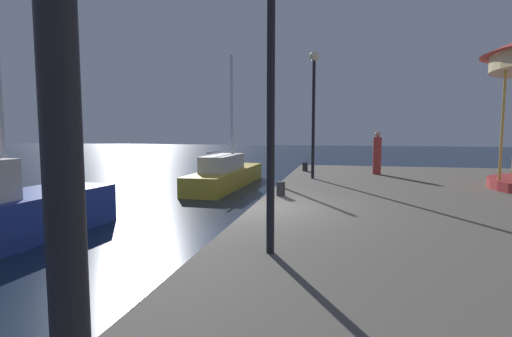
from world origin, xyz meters
name	(u,v)px	position (x,y,z in m)	size (l,w,h in m)	color
ground_plane	(252,238)	(0.00, 0.00, 0.00)	(120.00, 120.00, 0.00)	#162338
sailboat_yellow	(226,174)	(-3.15, 8.46, 0.58)	(1.81, 7.53, 6.22)	gold
lamp_post_mid_promenade	(271,38)	(1.08, -3.55, 3.95)	(0.36, 0.36, 4.67)	black
lamp_post_far_end	(314,94)	(1.04, 5.91, 4.00)	(0.36, 0.36, 4.74)	black
bollard_north	(281,189)	(0.46, 1.66, 1.00)	(0.24, 0.24, 0.40)	#2D2D33
bollard_south	(305,167)	(0.51, 8.63, 1.00)	(0.24, 0.24, 0.40)	#2D2D33
person_near_carousel	(377,154)	(3.56, 7.97, 1.64)	(0.34, 0.34, 1.79)	#B23833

